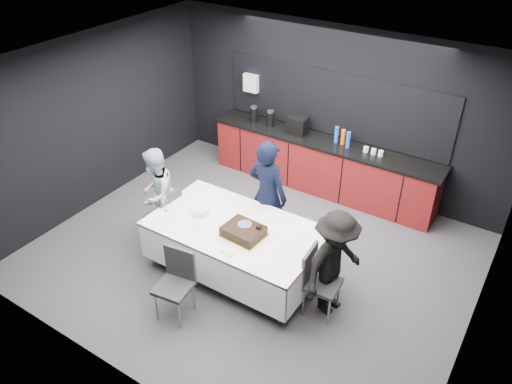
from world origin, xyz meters
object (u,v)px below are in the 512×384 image
plate_stack (200,211)px  chair_near (176,278)px  chair_right (317,277)px  cake_assembly (244,231)px  chair_left (167,213)px  person_left (156,194)px  party_table (236,234)px  person_right (334,264)px  champagne_flute (165,201)px  person_center (268,195)px

plate_stack → chair_near: bearing=-69.2°
plate_stack → chair_right: 1.84m
cake_assembly → chair_left: (-1.42, 0.09, -0.31)m
chair_right → chair_near: same height
cake_assembly → chair_near: cake_assembly is taller
plate_stack → chair_left: bearing=178.1°
chair_near → person_left: 1.69m
party_table → chair_left: (-1.22, -0.01, -0.11)m
party_table → plate_stack: plate_stack is taller
cake_assembly → chair_right: size_ratio=0.60×
chair_near → person_left: bearing=139.9°
cake_assembly → plate_stack: cake_assembly is taller
plate_stack → chair_near: chair_near is taller
party_table → person_right: bearing=2.7°
chair_left → champagne_flute: bearing=-47.9°
party_table → champagne_flute: size_ratio=10.36×
plate_stack → person_center: 1.00m
cake_assembly → chair_left: cake_assembly is taller
cake_assembly → person_left: size_ratio=0.39×
party_table → plate_stack: size_ratio=9.70×
party_table → chair_left: 1.23m
cake_assembly → person_right: person_right is taller
chair_left → chair_near: (1.03, -1.00, 0.00)m
chair_left → party_table: bearing=0.5°
cake_assembly → champagne_flute: 1.23m
person_left → party_table: bearing=66.1°
chair_left → plate_stack: bearing=-1.9°
plate_stack → chair_right: size_ratio=0.26×
party_table → person_center: person_center is taller
champagne_flute → person_center: size_ratio=0.13×
chair_left → person_left: bearing=161.7°
person_center → person_right: person_center is taller
chair_left → person_center: person_center is taller
person_center → chair_right: bearing=149.3°
party_table → person_center: (0.02, 0.78, 0.22)m
party_table → chair_near: bearing=-101.0°
party_table → cake_assembly: size_ratio=4.15×
cake_assembly → champagne_flute: (-1.22, -0.13, 0.09)m
cake_assembly → person_center: 0.90m
chair_left → person_left: (-0.26, 0.09, 0.19)m
chair_right → person_left: (-2.73, 0.13, 0.19)m
plate_stack → party_table: bearing=3.1°
chair_near → person_center: 1.83m
cake_assembly → chair_right: (1.05, 0.05, -0.31)m
champagne_flute → person_left: (-0.46, 0.31, -0.21)m
party_table → person_center: bearing=88.7°
chair_right → party_table: bearing=177.7°
plate_stack → champagne_flute: size_ratio=1.07×
chair_right → plate_stack: bearing=179.4°
chair_right → person_right: (0.16, 0.12, 0.20)m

